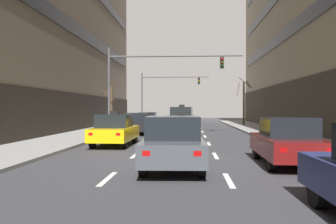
% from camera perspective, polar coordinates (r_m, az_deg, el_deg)
% --- Properties ---
extents(ground_plane, '(120.00, 120.00, 0.00)m').
position_cam_1_polar(ground_plane, '(12.88, 0.77, -8.27)').
color(ground_plane, '#38383D').
extents(lane_stripe_l1_s3, '(0.16, 2.00, 0.01)m').
position_cam_1_polar(lane_stripe_l1_s3, '(10.18, -9.81, -10.64)').
color(lane_stripe_l1_s3, silver).
rests_on(lane_stripe_l1_s3, ground).
extents(lane_stripe_l1_s4, '(0.16, 2.00, 0.01)m').
position_cam_1_polar(lane_stripe_l1_s4, '(15.03, -5.37, -6.98)').
color(lane_stripe_l1_s4, silver).
rests_on(lane_stripe_l1_s4, ground).
extents(lane_stripe_l1_s5, '(0.16, 2.00, 0.01)m').
position_cam_1_polar(lane_stripe_l1_s5, '(19.95, -3.14, -5.10)').
color(lane_stripe_l1_s5, silver).
rests_on(lane_stripe_l1_s5, ground).
extents(lane_stripe_l1_s6, '(0.16, 2.00, 0.01)m').
position_cam_1_polar(lane_stripe_l1_s6, '(24.90, -1.80, -3.96)').
color(lane_stripe_l1_s6, silver).
rests_on(lane_stripe_l1_s6, ground).
extents(lane_stripe_l1_s7, '(0.16, 2.00, 0.01)m').
position_cam_1_polar(lane_stripe_l1_s7, '(29.87, -0.91, -3.20)').
color(lane_stripe_l1_s7, silver).
rests_on(lane_stripe_l1_s7, ground).
extents(lane_stripe_l1_s8, '(0.16, 2.00, 0.01)m').
position_cam_1_polar(lane_stripe_l1_s8, '(34.85, -0.27, -2.65)').
color(lane_stripe_l1_s8, silver).
rests_on(lane_stripe_l1_s8, ground).
extents(lane_stripe_l1_s9, '(0.16, 2.00, 0.01)m').
position_cam_1_polar(lane_stripe_l1_s9, '(39.83, 0.21, -2.24)').
color(lane_stripe_l1_s9, silver).
rests_on(lane_stripe_l1_s9, ground).
extents(lane_stripe_l1_s10, '(0.16, 2.00, 0.01)m').
position_cam_1_polar(lane_stripe_l1_s10, '(44.82, 0.58, -1.92)').
color(lane_stripe_l1_s10, silver).
rests_on(lane_stripe_l1_s10, ground).
extents(lane_stripe_l2_s3, '(0.16, 2.00, 0.01)m').
position_cam_1_polar(lane_stripe_l2_s3, '(9.97, 9.85, -10.87)').
color(lane_stripe_l2_s3, silver).
rests_on(lane_stripe_l2_s3, ground).
extents(lane_stripe_l2_s4, '(0.16, 2.00, 0.01)m').
position_cam_1_polar(lane_stripe_l2_s4, '(14.89, 7.72, -7.05)').
color(lane_stripe_l2_s4, silver).
rests_on(lane_stripe_l2_s4, ground).
extents(lane_stripe_l2_s5, '(0.16, 2.00, 0.01)m').
position_cam_1_polar(lane_stripe_l2_s5, '(19.84, 6.66, -5.13)').
color(lane_stripe_l2_s5, silver).
rests_on(lane_stripe_l2_s5, ground).
extents(lane_stripe_l2_s6, '(0.16, 2.00, 0.01)m').
position_cam_1_polar(lane_stripe_l2_s6, '(24.82, 6.03, -3.98)').
color(lane_stripe_l2_s6, silver).
rests_on(lane_stripe_l2_s6, ground).
extents(lane_stripe_l2_s7, '(0.16, 2.00, 0.01)m').
position_cam_1_polar(lane_stripe_l2_s7, '(29.80, 5.61, -3.21)').
color(lane_stripe_l2_s7, silver).
rests_on(lane_stripe_l2_s7, ground).
extents(lane_stripe_l2_s8, '(0.16, 2.00, 0.01)m').
position_cam_1_polar(lane_stripe_l2_s8, '(34.79, 5.31, -2.66)').
color(lane_stripe_l2_s8, silver).
rests_on(lane_stripe_l2_s8, ground).
extents(lane_stripe_l2_s9, '(0.16, 2.00, 0.01)m').
position_cam_1_polar(lane_stripe_l2_s9, '(39.78, 5.09, -2.25)').
color(lane_stripe_l2_s9, silver).
rests_on(lane_stripe_l2_s9, ground).
extents(lane_stripe_l2_s10, '(0.16, 2.00, 0.01)m').
position_cam_1_polar(lane_stripe_l2_s10, '(44.77, 4.91, -1.93)').
color(lane_stripe_l2_s10, silver).
rests_on(lane_stripe_l2_s10, ground).
extents(car_driving_0, '(1.94, 4.42, 1.64)m').
position_cam_1_polar(car_driving_0, '(42.33, 2.84, -0.99)').
color(car_driving_0, black).
rests_on(car_driving_0, ground).
extents(car_driving_1, '(2.04, 4.46, 1.64)m').
position_cam_1_polar(car_driving_1, '(26.85, -4.88, -1.91)').
color(car_driving_1, black).
rests_on(car_driving_1, ground).
extents(taxi_driving_2, '(1.90, 4.28, 1.76)m').
position_cam_1_polar(taxi_driving_2, '(20.31, 2.04, -2.79)').
color(taxi_driving_2, black).
rests_on(taxi_driving_2, ground).
extents(car_driving_3, '(1.86, 4.35, 1.62)m').
position_cam_1_polar(car_driving_3, '(32.71, -3.34, -1.47)').
color(car_driving_3, black).
rests_on(car_driving_3, ground).
extents(taxi_driving_4, '(1.95, 4.50, 1.86)m').
position_cam_1_polar(taxi_driving_4, '(18.75, -8.64, -2.94)').
color(taxi_driving_4, black).
rests_on(taxi_driving_4, ground).
extents(car_driving_5, '(2.08, 4.67, 1.73)m').
position_cam_1_polar(car_driving_5, '(11.47, 0.81, -5.07)').
color(car_driving_5, black).
rests_on(car_driving_5, ground).
extents(taxi_driving_6, '(2.01, 4.39, 2.26)m').
position_cam_1_polar(taxi_driving_6, '(26.91, 2.25, -1.41)').
color(taxi_driving_6, black).
rests_on(taxi_driving_6, ground).
extents(car_parked_1, '(1.95, 4.50, 1.68)m').
position_cam_1_polar(car_parked_1, '(12.99, 18.82, -4.55)').
color(car_parked_1, black).
rests_on(car_parked_1, ground).
extents(traffic_signal_0, '(10.08, 0.35, 6.43)m').
position_cam_1_polar(traffic_signal_0, '(26.45, -2.95, 6.18)').
color(traffic_signal_0, '#4C4C51').
rests_on(traffic_signal_0, sidewalk_left).
extents(traffic_signal_1, '(8.65, 0.35, 6.36)m').
position_cam_1_polar(traffic_signal_1, '(44.79, -0.93, 3.85)').
color(traffic_signal_1, '#4C4C51').
rests_on(traffic_signal_1, sidewalk_left).
extents(street_tree_1, '(1.28, 1.59, 4.42)m').
position_cam_1_polar(street_tree_1, '(32.90, -9.23, 1.00)').
color(street_tree_1, '#4C3823').
rests_on(street_tree_1, sidewalk_left).
extents(street_tree_2, '(1.69, 1.70, 5.23)m').
position_cam_1_polar(street_tree_2, '(39.82, 12.22, 1.69)').
color(street_tree_2, '#4C3823').
rests_on(street_tree_2, sidewalk_right).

